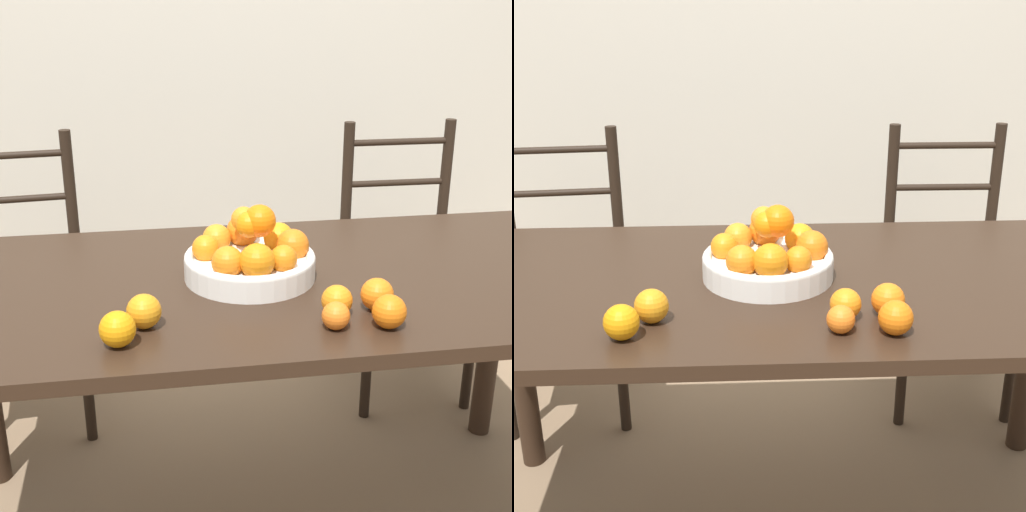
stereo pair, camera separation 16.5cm
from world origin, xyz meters
TOP-DOWN VIEW (x-y plane):
  - wall_back at (0.00, 1.45)m, footprint 8.00×0.06m
  - dining_table at (0.00, 0.00)m, footprint 1.76×0.84m
  - fruit_bowl at (-0.05, 0.01)m, footprint 0.32×0.32m
  - orange_loose_0 at (0.20, -0.31)m, footprint 0.07×0.07m
  - orange_loose_1 at (-0.37, -0.30)m, footprint 0.08×0.08m
  - orange_loose_2 at (-0.32, -0.22)m, footprint 0.07×0.07m
  - orange_loose_3 at (0.10, -0.23)m, footprint 0.07×0.07m
  - orange_loose_4 at (0.08, -0.30)m, footprint 0.06×0.06m
  - orange_loose_5 at (0.20, -0.22)m, footprint 0.07×0.07m
  - chair_left at (-0.74, 0.71)m, footprint 0.45×0.44m
  - chair_right at (0.63, 0.71)m, footprint 0.43×0.41m

SIDE VIEW (x-z plane):
  - chair_left at x=-0.74m, z-range -0.03..0.96m
  - chair_right at x=0.63m, z-range -0.03..0.96m
  - dining_table at x=0.00m, z-range 0.29..1.06m
  - orange_loose_4 at x=0.08m, z-range 0.77..0.83m
  - orange_loose_3 at x=0.10m, z-range 0.77..0.84m
  - orange_loose_0 at x=0.20m, z-range 0.77..0.85m
  - orange_loose_5 at x=0.20m, z-range 0.77..0.85m
  - orange_loose_2 at x=-0.32m, z-range 0.77..0.85m
  - orange_loose_1 at x=-0.37m, z-range 0.77..0.85m
  - fruit_bowl at x=-0.05m, z-range 0.74..0.92m
  - wall_back at x=0.00m, z-range 0.00..2.60m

